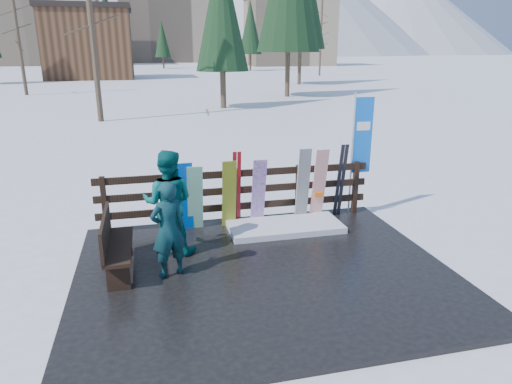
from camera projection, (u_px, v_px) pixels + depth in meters
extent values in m
plane|color=white|center=(264.00, 274.00, 7.46)|extent=(700.00, 700.00, 0.00)
cube|color=black|center=(264.00, 272.00, 7.45)|extent=(6.00, 5.00, 0.08)
cube|color=black|center=(105.00, 206.00, 8.73)|extent=(0.10, 0.10, 1.15)
cube|color=black|center=(173.00, 201.00, 9.02)|extent=(0.10, 0.10, 1.15)
cube|color=black|center=(238.00, 196.00, 9.31)|extent=(0.10, 0.10, 1.15)
cube|color=black|center=(298.00, 192.00, 9.59)|extent=(0.10, 0.10, 1.15)
cube|color=black|center=(355.00, 187.00, 9.88)|extent=(0.10, 0.10, 1.15)
cube|color=black|center=(238.00, 206.00, 9.37)|extent=(5.60, 0.05, 0.14)
cube|color=black|center=(238.00, 190.00, 9.27)|extent=(5.60, 0.05, 0.14)
cube|color=black|center=(237.00, 174.00, 9.16)|extent=(5.60, 0.05, 0.14)
cube|color=white|center=(285.00, 227.00, 9.09)|extent=(2.24, 1.00, 0.12)
cube|color=black|center=(119.00, 246.00, 7.24)|extent=(0.40, 1.50, 0.06)
cube|color=black|center=(118.00, 276.00, 6.75)|extent=(0.34, 0.06, 0.45)
cube|color=black|center=(122.00, 244.00, 7.86)|extent=(0.34, 0.06, 0.45)
cube|color=black|center=(105.00, 231.00, 7.12)|extent=(0.05, 1.50, 0.50)
cube|color=blue|center=(185.00, 197.00, 8.83)|extent=(0.29, 0.28, 1.41)
cube|color=white|center=(195.00, 198.00, 8.88)|extent=(0.30, 0.29, 1.33)
cube|color=#F0FF2B|center=(229.00, 194.00, 9.02)|extent=(0.28, 0.25, 1.40)
cube|color=white|center=(259.00, 192.00, 9.15)|extent=(0.28, 0.34, 1.40)
cube|color=black|center=(303.00, 185.00, 9.33)|extent=(0.26, 0.22, 1.56)
cube|color=white|center=(319.00, 185.00, 9.41)|extent=(0.27, 0.32, 1.54)
cube|color=maroon|center=(234.00, 189.00, 9.09)|extent=(0.07, 0.21, 1.55)
cube|color=maroon|center=(239.00, 189.00, 9.11)|extent=(0.07, 0.21, 1.55)
cube|color=black|center=(339.00, 181.00, 9.57)|extent=(0.08, 0.29, 1.60)
cube|color=black|center=(343.00, 181.00, 9.59)|extent=(0.08, 0.29, 1.60)
cylinder|color=silver|center=(352.00, 155.00, 9.69)|extent=(0.04, 0.04, 2.60)
cube|color=blue|center=(363.00, 135.00, 9.62)|extent=(0.42, 0.02, 1.60)
imported|color=#0D473B|center=(168.00, 230.00, 7.05)|extent=(0.66, 0.54, 1.55)
imported|color=#095C5A|center=(168.00, 203.00, 7.83)|extent=(1.05, 0.91, 1.84)
cube|color=tan|center=(48.00, 23.00, 102.01)|extent=(22.00, 14.00, 18.00)
cube|color=gray|center=(169.00, 21.00, 126.16)|extent=(26.00, 16.00, 22.00)
cube|color=tan|center=(289.00, 33.00, 100.16)|extent=(18.00, 12.00, 14.00)
cube|color=brown|center=(89.00, 45.00, 55.55)|extent=(10.00, 8.00, 8.00)
cube|color=black|center=(85.00, 7.00, 54.26)|extent=(10.50, 8.40, 0.60)
cone|color=black|center=(222.00, 32.00, 27.20)|extent=(3.24, 3.24, 8.99)
cone|color=black|center=(289.00, 5.00, 33.45)|extent=(4.77, 4.77, 13.24)
cylinder|color=#382B1E|center=(18.00, 34.00, 35.20)|extent=(0.28, 0.28, 9.31)
cone|color=black|center=(301.00, 12.00, 45.57)|extent=(5.08, 5.08, 14.11)
cylinder|color=#382B1E|center=(321.00, 38.00, 61.90)|extent=(0.28, 0.28, 9.79)
cone|color=black|center=(108.00, 35.00, 60.24)|extent=(3.82, 3.82, 10.61)
cone|color=black|center=(250.00, 37.00, 76.20)|extent=(3.89, 3.89, 10.79)
cone|color=black|center=(162.00, 46.00, 85.57)|extent=(2.96, 2.96, 8.23)
cone|color=white|center=(387.00, 5.00, 343.00)|extent=(180.00, 180.00, 70.00)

